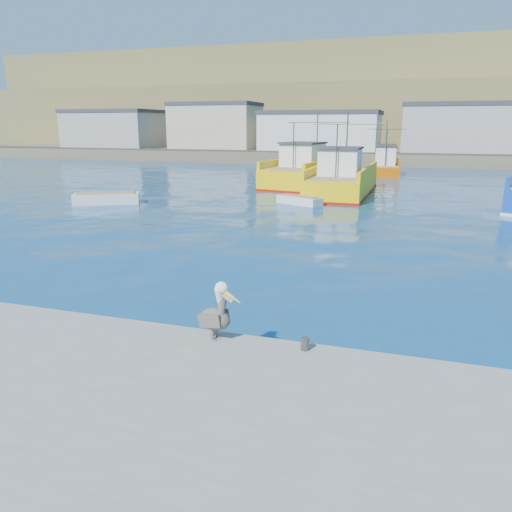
{
  "coord_description": "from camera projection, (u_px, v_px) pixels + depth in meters",
  "views": [
    {
      "loc": [
        5.17,
        -13.81,
        5.52
      ],
      "look_at": [
        0.03,
        2.13,
        1.12
      ],
      "focal_mm": 35.0,
      "sensor_mm": 36.0,
      "label": 1
    }
  ],
  "objects": [
    {
      "name": "far_shore",
      "position": [
        399.0,
        109.0,
        113.89
      ],
      "size": [
        200.0,
        81.0,
        24.0
      ],
      "color": "brown",
      "rests_on": "ground"
    },
    {
      "name": "dock",
      "position": [
        21.0,
        497.0,
        7.3
      ],
      "size": [
        70.0,
        12.0,
        0.5
      ],
      "primitive_type": "cube",
      "color": "slate",
      "rests_on": "ground"
    },
    {
      "name": "skiff_left",
      "position": [
        107.0,
        199.0,
        36.1
      ],
      "size": [
        4.8,
        3.55,
        1.0
      ],
      "color": "silver",
      "rests_on": "ground"
    },
    {
      "name": "pelican",
      "position": [
        216.0,
        314.0,
        11.94
      ],
      "size": [
        1.19,
        0.59,
        1.47
      ],
      "color": "#595451",
      "rests_on": "dock"
    },
    {
      "name": "skiff_mid",
      "position": [
        299.0,
        201.0,
        35.89
      ],
      "size": [
        3.58,
        2.6,
        0.74
      ],
      "color": "silver",
      "rests_on": "ground"
    },
    {
      "name": "ground",
      "position": [
        234.0,
        307.0,
        15.65
      ],
      "size": [
        260.0,
        260.0,
        0.0
      ],
      "primitive_type": "plane",
      "color": "navy",
      "rests_on": "ground"
    },
    {
      "name": "dock_bollards",
      "position": [
        209.0,
        331.0,
        12.18
      ],
      "size": [
        36.2,
        0.2,
        0.3
      ],
      "color": "#4C4C4C",
      "rests_on": "dock"
    },
    {
      "name": "trawler_yellow_a",
      "position": [
        309.0,
        172.0,
        47.44
      ],
      "size": [
        7.15,
        14.42,
        6.83
      ],
      "color": "yellow",
      "rests_on": "ground"
    },
    {
      "name": "trawler_yellow_b",
      "position": [
        342.0,
        181.0,
        40.88
      ],
      "size": [
        5.98,
        12.65,
        6.68
      ],
      "color": "yellow",
      "rests_on": "ground"
    },
    {
      "name": "boat_orange",
      "position": [
        385.0,
        166.0,
        56.91
      ],
      "size": [
        4.34,
        8.51,
        6.08
      ],
      "color": "#BF5402",
      "rests_on": "ground"
    }
  ]
}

